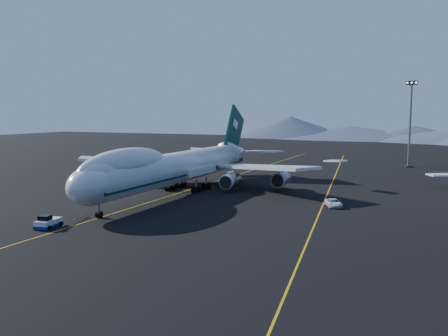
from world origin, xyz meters
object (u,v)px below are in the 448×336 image
at_px(boeing_747, 177,167).
at_px(floodlight_mast, 410,124).
at_px(pushback_tug, 48,224).
at_px(service_van, 333,203).

relative_size(boeing_747, floodlight_mast, 2.69).
relative_size(pushback_tug, service_van, 0.91).
xyz_separation_m(pushback_tug, service_van, (36.35, 33.68, 0.12)).
bearing_deg(service_van, boeing_747, 152.60).
distance_m(boeing_747, service_van, 34.08).
height_order(pushback_tug, floodlight_mast, floodlight_mast).
bearing_deg(service_van, floodlight_mast, 58.72).
bearing_deg(floodlight_mast, boeing_747, -119.83).
bearing_deg(boeing_747, pushback_tug, -94.35).
bearing_deg(floodlight_mast, service_van, -96.58).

